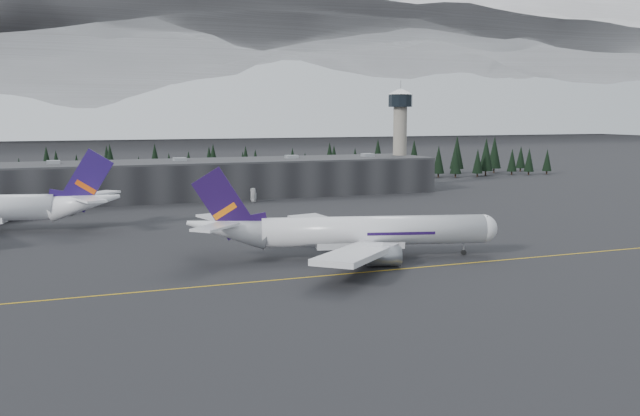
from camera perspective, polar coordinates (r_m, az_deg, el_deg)
name	(u,v)px	position (r m, az deg, el deg)	size (l,w,h in m)	color
ground	(360,270)	(130.91, 3.19, -4.98)	(1400.00, 1400.00, 0.00)	black
taxiline	(364,272)	(129.13, 3.56, -5.15)	(400.00, 0.40, 0.02)	gold
terminal	(209,179)	(248.01, -8.85, 2.35)	(160.00, 30.00, 12.60)	black
control_tower	(400,127)	(275.85, 6.43, 6.46)	(10.00, 10.00, 37.70)	gray
treeline	(189,168)	(284.04, -10.47, 3.20)	(360.00, 20.00, 15.00)	black
mountain_ridge	(80,133)	(1117.88, -18.65, 5.69)	(4400.00, 900.00, 420.00)	white
jet_main	(347,232)	(141.05, 2.17, -1.92)	(61.24, 55.74, 18.37)	silver
gse_vehicle_a	(69,213)	(212.33, -19.42, -0.35)	(2.59, 5.62, 1.56)	silver
gse_vehicle_b	(254,200)	(231.38, -5.31, 0.66)	(1.87, 4.66, 1.59)	silver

